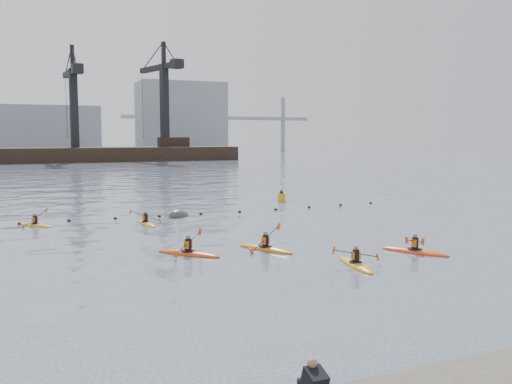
% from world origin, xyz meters
% --- Properties ---
extents(ground, '(400.00, 400.00, 0.00)m').
position_xyz_m(ground, '(0.00, 0.00, 0.00)').
color(ground, '#3D4659').
rests_on(ground, ground).
extents(float_line, '(33.24, 0.73, 0.24)m').
position_xyz_m(float_line, '(-0.50, 22.53, 0.03)').
color(float_line, black).
rests_on(float_line, ground).
extents(barge_pier, '(72.00, 19.30, 29.50)m').
position_xyz_m(barge_pier, '(-0.22, 110.00, 1.89)').
color(barge_pier, black).
rests_on(barge_pier, ground).
extents(skyline, '(141.00, 28.00, 22.00)m').
position_xyz_m(skyline, '(2.23, 150.27, 9.25)').
color(skyline, gray).
rests_on(skyline, ground).
extents(kayaker_0, '(2.16, 3.30, 1.35)m').
position_xyz_m(kayaker_0, '(0.28, 9.37, 0.10)').
color(kayaker_0, orange).
rests_on(kayaker_0, ground).
extents(kayaker_1, '(2.17, 3.29, 1.05)m').
position_xyz_m(kayaker_1, '(2.55, 4.79, 0.10)').
color(kayaker_1, orange).
rests_on(kayaker_1, ground).
extents(kayaker_2, '(2.81, 3.04, 1.24)m').
position_xyz_m(kayaker_2, '(-3.55, 9.83, 0.11)').
color(kayaker_2, red).
rests_on(kayaker_2, ground).
extents(kayaker_3, '(2.12, 3.12, 1.16)m').
position_xyz_m(kayaker_3, '(-3.55, 19.64, 0.09)').
color(kayaker_3, orange).
rests_on(kayaker_3, ground).
extents(kayaker_4, '(2.27, 3.28, 1.10)m').
position_xyz_m(kayaker_4, '(6.68, 5.91, 0.10)').
color(kayaker_4, '#DF4115').
rests_on(kayaker_4, ground).
extents(kayaker_5, '(2.19, 2.57, 1.13)m').
position_xyz_m(kayaker_5, '(-10.09, 21.72, 0.09)').
color(kayaker_5, gold).
rests_on(kayaker_5, ground).
extents(mooring_buoy, '(2.37, 2.28, 1.37)m').
position_xyz_m(mooring_buoy, '(-0.67, 22.04, 0.00)').
color(mooring_buoy, '#3B3D3F').
rests_on(mooring_buoy, ground).
extents(nav_buoy, '(0.66, 0.66, 1.21)m').
position_xyz_m(nav_buoy, '(9.72, 26.92, 0.37)').
color(nav_buoy, gold).
rests_on(nav_buoy, ground).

